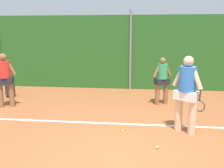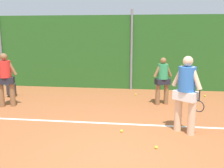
{
  "view_description": "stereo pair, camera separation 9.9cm",
  "coord_description": "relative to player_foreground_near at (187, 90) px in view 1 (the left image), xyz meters",
  "views": [
    {
      "loc": [
        0.44,
        -4.67,
        2.46
      ],
      "look_at": [
        -0.41,
        2.84,
        0.9
      ],
      "focal_mm": 40.92,
      "sensor_mm": 36.0,
      "label": 1
    },
    {
      "loc": [
        0.54,
        -4.66,
        2.46
      ],
      "look_at": [
        -0.41,
        2.84,
        0.9
      ],
      "focal_mm": 40.92,
      "sensor_mm": 36.0,
      "label": 2
    }
  ],
  "objects": [
    {
      "name": "tennis_ball_1",
      "position": [
        -1.33,
        3.64,
        -1.03
      ],
      "size": [
        0.07,
        0.07,
        0.07
      ],
      "primitive_type": "sphere",
      "color": "#CCDB33",
      "rests_on": "ground_plane"
    },
    {
      "name": "tennis_ball_3",
      "position": [
        1.33,
        3.73,
        -1.03
      ],
      "size": [
        0.07,
        0.07,
        0.07
      ],
      "primitive_type": "sphere",
      "color": "#CCDB33",
      "rests_on": "ground_plane"
    },
    {
      "name": "tennis_ball_2",
      "position": [
        0.73,
        3.84,
        -1.03
      ],
      "size": [
        0.07,
        0.07,
        0.07
      ],
      "primitive_type": "sphere",
      "color": "#CCDB33",
      "rests_on": "ground_plane"
    },
    {
      "name": "tennis_ball_0",
      "position": [
        -0.72,
        -1.01,
        -1.03
      ],
      "size": [
        0.07,
        0.07,
        0.07
      ],
      "primitive_type": "sphere",
      "color": "#CCDB33",
      "rests_on": "ground_plane"
    },
    {
      "name": "tennis_ball_5",
      "position": [
        -1.55,
        -0.19,
        -1.03
      ],
      "size": [
        0.07,
        0.07,
        0.07
      ],
      "primitive_type": "sphere",
      "color": "#CCDB33",
      "rests_on": "ground_plane"
    },
    {
      "name": "court_baseline_paint",
      "position": [
        -1.57,
        0.39,
        -1.06
      ],
      "size": [
        14.91,
        0.1,
        0.01
      ],
      "primitive_type": "cube",
      "color": "white",
      "rests_on": "ground_plane"
    },
    {
      "name": "ground_plane",
      "position": [
        -1.57,
        0.37,
        -1.07
      ],
      "size": [
        31.39,
        31.39,
        0.0
      ],
      "primitive_type": "plane",
      "color": "#A85B33"
    },
    {
      "name": "player_foreground_near",
      "position": [
        0.0,
        0.0,
        0.0
      ],
      "size": [
        0.73,
        0.6,
        1.9
      ],
      "rotation": [
        0.0,
        0.0,
        5.61
      ],
      "color": "beige",
      "rests_on": "ground_plane"
    },
    {
      "name": "ball_hopper",
      "position": [
        -6.08,
        2.85,
        -0.78
      ],
      "size": [
        0.36,
        0.36,
        0.51
      ],
      "color": "#2D2D33",
      "rests_on": "ground_plane"
    },
    {
      "name": "player_midcourt",
      "position": [
        -5.54,
        1.57,
        -0.07
      ],
      "size": [
        0.77,
        0.45,
        1.78
      ],
      "rotation": [
        0.0,
        0.0,
        3.45
      ],
      "color": "#8C603D",
      "rests_on": "ground_plane"
    },
    {
      "name": "fence_post_center",
      "position": [
        -1.57,
        4.69,
        0.62
      ],
      "size": [
        0.1,
        0.1,
        3.36
      ],
      "primitive_type": "cylinder",
      "color": "gray",
      "rests_on": "ground_plane"
    },
    {
      "name": "player_backcourt_far",
      "position": [
        -0.39,
        2.46,
        -0.16
      ],
      "size": [
        0.64,
        0.43,
        1.62
      ],
      "rotation": [
        0.0,
        0.0,
        0.39
      ],
      "color": "#8C603D",
      "rests_on": "ground_plane"
    },
    {
      "name": "hedge_fence_backdrop",
      "position": [
        -1.57,
        4.87,
        0.51
      ],
      "size": [
        20.4,
        0.25,
        3.15
      ],
      "primitive_type": "cube",
      "color": "#286023",
      "rests_on": "ground_plane"
    }
  ]
}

